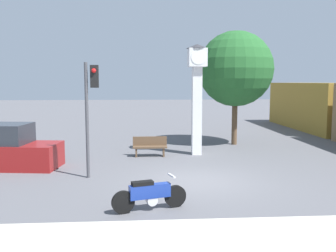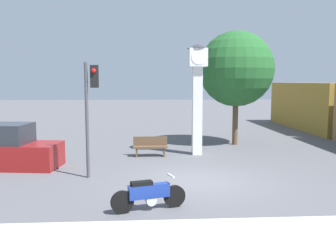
% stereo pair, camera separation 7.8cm
% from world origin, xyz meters
% --- Properties ---
extents(ground_plane, '(120.00, 120.00, 0.00)m').
position_xyz_m(ground_plane, '(0.00, 0.00, 0.00)').
color(ground_plane, '#56565B').
extents(motorcycle, '(2.05, 0.77, 0.93)m').
position_xyz_m(motorcycle, '(-1.74, -2.89, 0.45)').
color(motorcycle, black).
rests_on(motorcycle, ground_plane).
extents(clock_tower, '(1.02, 1.02, 5.24)m').
position_xyz_m(clock_tower, '(0.68, 4.89, 3.41)').
color(clock_tower, white).
rests_on(clock_tower, ground_plane).
extents(traffic_light, '(0.50, 0.35, 4.17)m').
position_xyz_m(traffic_light, '(-3.76, 0.76, 2.87)').
color(traffic_light, '#47474C').
rests_on(traffic_light, ground_plane).
extents(street_tree, '(4.11, 4.11, 6.24)m').
position_xyz_m(street_tree, '(3.20, 7.59, 4.17)').
color(street_tree, brown).
rests_on(street_tree, ground_plane).
extents(bench, '(1.60, 0.44, 0.92)m').
position_xyz_m(bench, '(-1.57, 4.56, 0.49)').
color(bench, brown).
rests_on(bench, ground_plane).
extents(parked_car, '(4.39, 2.31, 1.80)m').
position_xyz_m(parked_car, '(-7.49, 2.63, 0.75)').
color(parked_car, maroon).
rests_on(parked_car, ground_plane).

